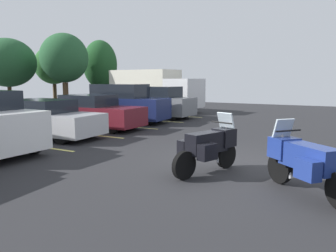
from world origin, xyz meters
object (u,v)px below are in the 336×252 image
(motorcycle_touring, at_px, (209,146))
(car_silver, at_px, (45,119))
(car_navy, at_px, (124,104))
(car_grey, at_px, (155,102))
(motorcycle_second, at_px, (305,160))
(car_maroon, at_px, (94,112))
(box_truck, at_px, (153,89))

(motorcycle_touring, relative_size, car_silver, 0.43)
(car_silver, xyz_separation_m, car_navy, (5.04, -0.10, 0.26))
(car_silver, xyz_separation_m, car_grey, (7.72, -0.35, 0.21))
(motorcycle_second, distance_m, car_navy, 11.81)
(car_maroon, bearing_deg, car_navy, 2.63)
(car_maroon, distance_m, box_truck, 8.78)
(car_maroon, relative_size, car_navy, 0.98)
(motorcycle_touring, distance_m, motorcycle_second, 2.20)
(motorcycle_second, distance_m, car_maroon, 10.40)
(car_grey, height_order, box_truck, box_truck)
(car_silver, bearing_deg, box_truck, 8.93)
(motorcycle_second, relative_size, car_grey, 0.38)
(motorcycle_touring, bearing_deg, car_maroon, 59.42)
(car_grey, xyz_separation_m, box_truck, (3.39, 2.10, 0.61))
(motorcycle_touring, bearing_deg, motorcycle_second, -102.76)
(motorcycle_touring, relative_size, car_grey, 0.43)
(motorcycle_touring, relative_size, car_navy, 0.44)
(motorcycle_second, distance_m, car_grey, 13.42)
(motorcycle_second, height_order, car_navy, car_navy)
(car_maroon, height_order, car_grey, car_grey)
(car_navy, height_order, car_grey, car_navy)
(motorcycle_second, bearing_deg, car_maroon, 63.14)
(car_navy, bearing_deg, motorcycle_touring, -132.65)
(motorcycle_touring, distance_m, car_grey, 11.67)
(car_grey, bearing_deg, car_navy, 174.51)
(motorcycle_touring, relative_size, motorcycle_second, 1.14)
(motorcycle_second, height_order, car_silver, car_silver)
(car_silver, xyz_separation_m, car_maroon, (2.58, -0.21, 0.03))
(car_navy, height_order, box_truck, box_truck)
(motorcycle_touring, distance_m, car_navy, 9.85)
(motorcycle_second, height_order, car_grey, car_grey)
(car_navy, bearing_deg, car_maroon, -177.37)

